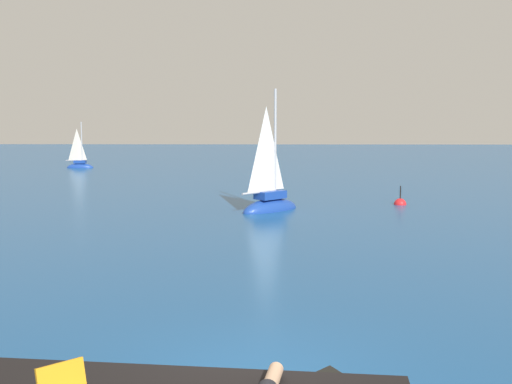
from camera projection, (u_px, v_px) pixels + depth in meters
The scene contains 4 objects.
ground_plane at pixel (251, 381), 9.37m from camera, with size 160.00×160.00×0.00m, color navy.
sailboat_near at pixel (270, 203), 26.33m from camera, with size 2.85×2.76×5.63m.
sailboat_far at pixel (80, 165), 48.25m from camera, with size 2.11×0.72×3.90m.
marker_buoy at pixel (400, 204), 28.16m from camera, with size 0.56×0.56×1.13m.
Camera 1 is at (0.23, -8.95, 3.97)m, focal length 43.67 mm.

